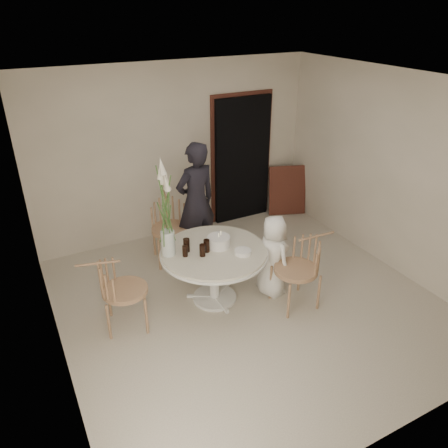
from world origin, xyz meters
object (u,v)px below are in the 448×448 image
chair_far (168,219)px  flower_vase (166,216)px  girl (196,202)px  table (214,258)px  chair_right (306,260)px  chair_left (113,285)px  birthday_cake (219,242)px  boy (273,256)px

chair_far → flower_vase: bearing=-100.4°
chair_far → girl: size_ratio=0.54×
chair_far → flower_vase: (-0.42, -1.11, 0.63)m
table → girl: girl is taller
chair_right → chair_left: (-2.22, 0.62, -0.02)m
chair_left → birthday_cake: birthday_cake is taller
table → chair_far: size_ratio=1.40×
birthday_cake → girl: bearing=80.5°
table → chair_far: chair_far is taller
table → chair_right: 1.12m
birthday_cake → flower_vase: (-0.61, 0.11, 0.44)m
chair_far → flower_vase: flower_vase is taller
chair_far → chair_right: (1.08, -1.84, -0.01)m
chair_far → girl: 0.49m
table → girl: bearing=76.5°
table → chair_right: size_ratio=1.42×
chair_left → boy: size_ratio=0.82×
chair_left → birthday_cake: (1.34, -0.01, 0.21)m
table → birthday_cake: (0.09, 0.05, 0.18)m
chair_right → chair_left: size_ratio=1.03×
table → birthday_cake: birthday_cake is taller
table → flower_vase: 0.83m
girl → birthday_cake: 1.08m
chair_left → birthday_cake: size_ratio=3.21×
girl → boy: bearing=98.6°
boy → birthday_cake: boy is taller
girl → chair_far: bearing=-34.0°
table → boy: size_ratio=1.20×
chair_far → birthday_cake: chair_far is taller
chair_far → chair_left: 1.67m
chair_far → boy: size_ratio=0.86×
girl → boy: girl is taller
chair_right → chair_left: chair_right is taller
table → girl: (0.27, 1.11, 0.26)m
birthday_cake → boy: bearing=-23.2°
girl → table: bearing=66.2°
flower_vase → girl: bearing=50.1°
chair_left → boy: boy is taller
chair_right → birthday_cake: bearing=-121.4°
girl → boy: (0.46, -1.33, -0.32)m
boy → birthday_cake: 0.73m
chair_left → flower_vase: bearing=-66.8°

